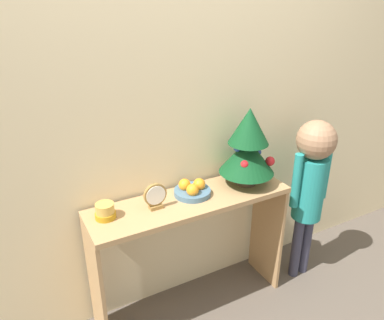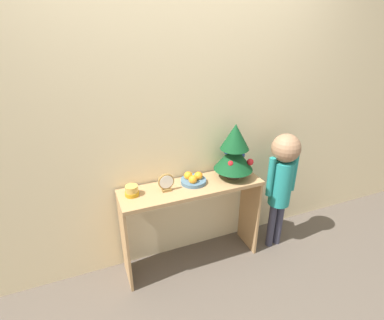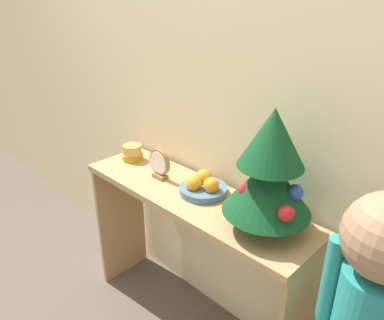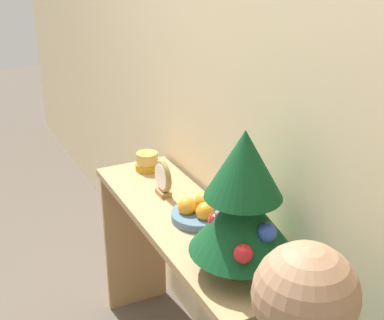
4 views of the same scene
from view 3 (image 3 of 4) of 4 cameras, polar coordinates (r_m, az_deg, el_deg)
back_wall at (r=1.58m, az=5.39°, el=13.45°), size 7.00×0.05×2.50m
console_table at (r=1.71m, az=-0.03°, el=-10.30°), size 1.14×0.32×0.75m
mini_tree at (r=1.30m, az=11.76°, el=-1.67°), size 0.32×0.32×0.46m
fruit_bowl at (r=1.60m, az=1.70°, el=-4.04°), size 0.20×0.20×0.09m
singing_bowl at (r=1.93m, az=-9.07°, el=1.10°), size 0.10×0.10×0.08m
desk_clock at (r=1.71m, az=-4.96°, el=-0.64°), size 0.12×0.04×0.14m
child_figure at (r=1.23m, az=25.49°, el=-19.69°), size 0.29×0.24×1.10m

